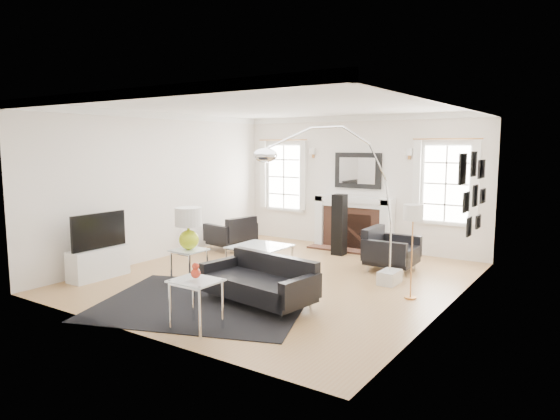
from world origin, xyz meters
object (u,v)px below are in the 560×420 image
Objects in this scene: armchair_left at (233,234)px; arc_floor_lamp at (329,198)px; armchair_right at (389,251)px; coffee_table at (260,248)px; fireplace at (353,223)px; sofa at (261,283)px; gourd_lamp at (188,225)px.

arc_floor_lamp reaches higher than armchair_left.
coffee_table is (-1.94, -1.18, 0.04)m from armchair_right.
sofa is (0.55, -4.05, -0.25)m from fireplace.
armchair_left is at bearing 145.74° from coffee_table.
arc_floor_lamp is (0.37, 1.28, 1.10)m from sofa.
armchair_right is 3.50m from gourd_lamp.
sofa is 2.57× the size of gourd_lamp.
fireplace is 1.84× the size of armchair_right.
gourd_lamp is (1.00, -2.30, 0.59)m from armchair_left.
gourd_lamp reaches higher than fireplace.
armchair_left reaches higher than sofa.
arc_floor_lamp is at bearing -23.11° from armchair_left.
fireplace is 2.51× the size of gourd_lamp.
armchair_left is 0.39× the size of arc_floor_lamp.
gourd_lamp is 2.27m from arc_floor_lamp.
arc_floor_lamp is at bearing 74.04° from sofa.
coffee_table is at bearing -104.33° from fireplace.
sofa is 1.72m from arc_floor_lamp.
arc_floor_lamp is at bearing -11.04° from coffee_table.
gourd_lamp reaches higher than coffee_table.
sofa is 1.89× the size of coffee_table.
arc_floor_lamp is (1.96, 1.04, 0.47)m from gourd_lamp.
armchair_right is 1.01× the size of coffee_table.
sofa is at bearing -82.28° from fireplace.
armchair_left is at bearing 113.40° from gourd_lamp.
gourd_lamp is (-0.41, -1.34, 0.54)m from coffee_table.
sofa is at bearing -105.29° from armchair_right.
sofa is at bearing -105.96° from arc_floor_lamp.
armchair_left is 1.08× the size of coffee_table.
armchair_left is 3.39m from arc_floor_lamp.
fireplace reaches higher than coffee_table.
sofa is 1.97m from coffee_table.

